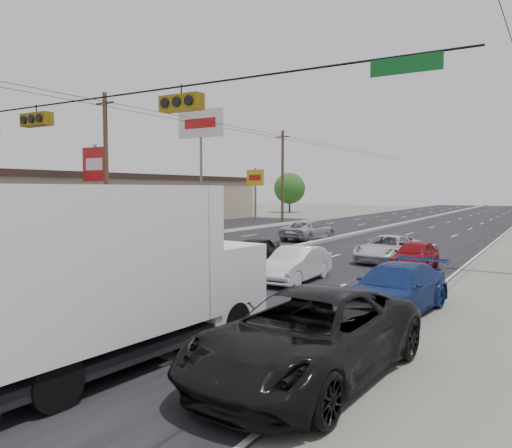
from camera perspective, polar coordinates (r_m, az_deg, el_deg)
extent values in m
plane|color=#606356|center=(16.40, -26.28, -9.06)|extent=(200.00, 200.00, 0.00)
cube|color=black|center=(40.97, 11.85, -1.11)|extent=(20.00, 160.00, 0.02)
cube|color=gray|center=(40.97, 11.85, -0.97)|extent=(0.50, 160.00, 0.20)
cube|color=tan|center=(51.85, -18.46, 2.37)|extent=(12.00, 42.00, 4.60)
cube|color=black|center=(45.48, -11.05, -0.60)|extent=(10.00, 42.00, 0.02)
cylinder|color=#422D1E|center=(35.12, -16.75, 6.14)|extent=(0.30, 0.30, 10.00)
cube|color=#422D1E|center=(35.55, -16.89, 13.08)|extent=(1.60, 0.12, 0.12)
cylinder|color=#422D1E|center=(55.07, 3.05, 5.46)|extent=(0.30, 0.30, 10.00)
cube|color=#422D1E|center=(55.35, 3.07, 9.92)|extent=(1.60, 0.12, 0.12)
cylinder|color=black|center=(16.15, -26.93, 11.44)|extent=(25.00, 0.04, 0.04)
cube|color=#72590C|center=(14.87, -23.78, 10.86)|extent=(1.05, 0.30, 0.35)
cube|color=#72590C|center=(11.20, -8.52, 13.52)|extent=(1.05, 0.30, 0.35)
cube|color=#0C591E|center=(9.03, 16.74, 17.03)|extent=(1.20, 0.04, 0.28)
cylinder|color=slate|center=(40.45, -17.82, 3.68)|extent=(0.24, 0.24, 7.00)
cube|color=#B21414|center=(40.49, -17.88, 6.51)|extent=(2.60, 0.25, 2.60)
cylinder|color=slate|center=(46.08, -6.30, 6.35)|extent=(0.24, 0.24, 11.00)
cube|color=silver|center=(46.42, -6.33, 11.35)|extent=(5.00, 0.25, 2.50)
cylinder|color=slate|center=(56.80, -0.07, 3.41)|extent=(0.24, 0.24, 6.00)
cube|color=gold|center=(56.81, -0.07, 5.32)|extent=(2.20, 0.25, 1.80)
cylinder|color=#382619|center=(77.22, 3.85, 2.13)|extent=(0.28, 0.28, 2.16)
sphere|color=#175115|center=(77.18, 3.86, 4.09)|extent=(4.80, 4.80, 4.80)
cube|color=black|center=(11.13, -14.94, -12.43)|extent=(2.92, 7.39, 0.26)
cube|color=white|center=(10.28, -18.69, -3.86)|extent=(2.97, 5.35, 2.89)
cube|color=white|center=(12.73, -5.76, -6.42)|extent=(2.62, 2.15, 1.86)
cylinder|color=black|center=(13.45, -9.99, -9.49)|extent=(0.38, 0.95, 0.93)
cylinder|color=black|center=(12.04, -2.61, -11.04)|extent=(0.38, 0.95, 0.93)
cylinder|color=black|center=(9.04, -22.01, -16.51)|extent=(0.38, 0.95, 0.93)
imported|color=#98090C|center=(17.56, -13.16, -5.62)|extent=(1.94, 4.30, 1.37)
imported|color=black|center=(9.71, 6.04, -12.61)|extent=(3.10, 6.04, 1.63)
imported|color=black|center=(23.31, -0.41, -3.22)|extent=(1.82, 3.96, 1.31)
imported|color=silver|center=(19.40, 4.52, -4.67)|extent=(1.47, 4.09, 1.34)
imported|color=silver|center=(25.50, 14.89, -2.76)|extent=(2.68, 4.88, 1.30)
imported|color=navy|center=(15.08, 15.62, -7.20)|extent=(2.49, 5.00, 1.39)
imported|color=maroon|center=(23.17, 17.70, -3.46)|extent=(1.57, 3.85, 1.31)
imported|color=black|center=(29.13, -11.39, -1.74)|extent=(2.47, 5.10, 1.43)
imported|color=#96989D|center=(35.18, 6.01, -0.78)|extent=(2.60, 4.99, 1.34)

